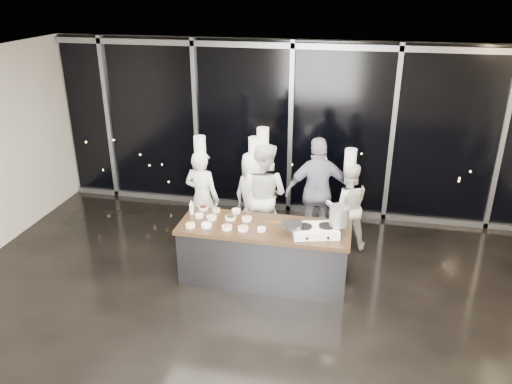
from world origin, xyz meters
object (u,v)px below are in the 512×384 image
chef_left (255,199)px  chef_far_left (202,197)px  stock_pot (339,216)px  guest (318,192)px  stove (315,230)px  chef_right (347,206)px  chef_center (263,195)px  frying_pan (292,224)px  demo_counter (264,253)px

chef_left → chef_far_left: bearing=33.3°
stock_pot → guest: size_ratio=0.15×
stove → chef_right: size_ratio=0.41×
chef_center → guest: 0.92m
frying_pan → stock_pot: bearing=1.0°
stock_pot → chef_right: size_ratio=0.16×
guest → chef_right: (0.49, -0.09, -0.17)m
chef_center → stove: bearing=144.2°
chef_far_left → chef_left: size_ratio=1.00×
chef_far_left → guest: (1.85, 0.44, 0.07)m
stove → guest: size_ratio=0.38×
stock_pot → stove: bearing=-162.9°
stock_pot → chef_right: chef_right is taller
demo_counter → chef_far_left: (-1.21, 0.90, 0.40)m
chef_center → chef_right: (1.36, 0.20, -0.15)m
stock_pot → guest: 1.44m
chef_center → stock_pot: bearing=154.5°
chef_left → demo_counter: bearing=132.3°
demo_counter → chef_center: size_ratio=1.21×
chef_left → guest: 1.05m
demo_counter → guest: (0.64, 1.35, 0.47)m
chef_center → guest: (0.87, 0.29, 0.01)m
frying_pan → chef_far_left: chef_far_left is taller
stove → chef_center: chef_center is taller
chef_far_left → guest: size_ratio=1.02×
chef_center → chef_far_left: bearing=23.7°
stock_pot → demo_counter: bearing=179.5°
stock_pot → chef_far_left: 2.46m
frying_pan → chef_far_left: size_ratio=0.27×
chef_center → frying_pan: bearing=132.1°
chef_far_left → chef_right: (2.34, 0.36, -0.09)m
chef_far_left → chef_center: chef_center is taller
stock_pot → chef_far_left: chef_far_left is taller
stock_pot → chef_center: (-1.28, 1.07, -0.26)m
guest → chef_far_left: bearing=-2.5°
stock_pot → chef_center: size_ratio=0.13×
demo_counter → guest: guest is taller
stove → stock_pot: 0.39m
chef_right → stock_pot: bearing=72.1°
frying_pan → chef_center: chef_center is taller
demo_counter → frying_pan: frying_pan is taller
guest → frying_pan: bearing=65.8°
demo_counter → guest: 1.56m
chef_center → guest: chef_center is taller
chef_center → guest: bearing=-147.5°
chef_far_left → guest: bearing=-153.7°
stove → frying_pan: frying_pan is taller
frying_pan → stock_pot: stock_pot is taller
frying_pan → chef_left: 1.49m
stove → chef_left: 1.60m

